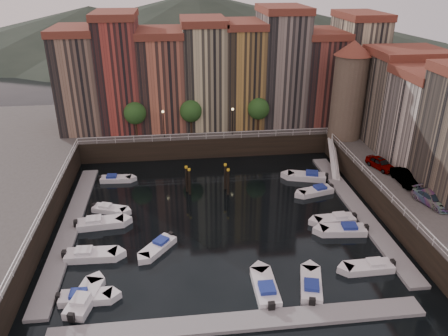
{
  "coord_description": "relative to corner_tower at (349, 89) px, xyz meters",
  "views": [
    {
      "loc": [
        -4.43,
        -42.84,
        25.82
      ],
      "look_at": [
        1.16,
        4.0,
        3.88
      ],
      "focal_mm": 35.0,
      "sensor_mm": 36.0,
      "label": 1
    }
  ],
  "objects": [
    {
      "name": "promenade_trees",
      "position": [
        -21.33,
        3.7,
        -3.61
      ],
      "size": [
        21.2,
        3.2,
        5.2
      ],
      "color": "black",
      "rests_on": "quay_far"
    },
    {
      "name": "far_terrace",
      "position": [
        -16.69,
        9.0,
        0.76
      ],
      "size": [
        48.7,
        10.3,
        17.5
      ],
      "color": "#886A56",
      "rests_on": "quay_far"
    },
    {
      "name": "street_lamps",
      "position": [
        -21.0,
        2.7,
        -4.3
      ],
      "size": [
        10.36,
        0.36,
        4.18
      ],
      "color": "black",
      "rests_on": "quay_far"
    },
    {
      "name": "boat_near_0",
      "position": [
        -32.73,
        -27.6,
        -9.81
      ],
      "size": [
        2.94,
        5.13,
        1.15
      ],
      "rotation": [
        0.0,
        0.0,
        1.32
      ],
      "color": "white",
      "rests_on": "ground"
    },
    {
      "name": "dock_near",
      "position": [
        -20.0,
        -31.5,
        -10.02
      ],
      "size": [
        30.0,
        2.0,
        0.35
      ],
      "primitive_type": "cube",
      "color": "gray",
      "rests_on": "ground"
    },
    {
      "name": "corner_tower",
      "position": [
        0.0,
        0.0,
        0.0
      ],
      "size": [
        5.2,
        5.2,
        13.8
      ],
      "color": "#6B5B4C",
      "rests_on": "quay_right"
    },
    {
      "name": "boat_right_3",
      "position": [
        -7.31,
        -11.08,
        -9.84
      ],
      "size": [
        4.71,
        2.7,
        1.06
      ],
      "rotation": [
        0.0,
        0.0,
        3.4
      ],
      "color": "white",
      "rests_on": "ground"
    },
    {
      "name": "boat_near_3",
      "position": [
        -13.27,
        -28.2,
        -9.81
      ],
      "size": [
        2.95,
        5.07,
        1.13
      ],
      "rotation": [
        0.0,
        0.0,
        1.31
      ],
      "color": "white",
      "rests_on": "ground"
    },
    {
      "name": "boat_left_4",
      "position": [
        -32.57,
        -4.57,
        -9.87
      ],
      "size": [
        4.25,
        1.77,
        0.96
      ],
      "rotation": [
        0.0,
        0.0,
        -0.06
      ],
      "color": "white",
      "rests_on": "ground"
    },
    {
      "name": "right_terrace",
      "position": [
        6.5,
        -10.7,
        -0.64
      ],
      "size": [
        9.3,
        24.3,
        14.0
      ],
      "color": "#776B5A",
      "rests_on": "quay_right"
    },
    {
      "name": "boat_extra_898",
      "position": [
        -26.65,
        -20.68,
        -9.85
      ],
      "size": [
        3.88,
        4.35,
        1.03
      ],
      "rotation": [
        0.0,
        0.0,
        4.06
      ],
      "color": "white",
      "rests_on": "ground"
    },
    {
      "name": "boat_right_2",
      "position": [
        -7.29,
        -17.84,
        -9.83
      ],
      "size": [
        4.73,
        1.92,
        1.08
      ],
      "rotation": [
        0.0,
        0.0,
        3.19
      ],
      "color": "white",
      "rests_on": "ground"
    },
    {
      "name": "boat_left_0",
      "position": [
        -32.73,
        -27.33,
        -9.84
      ],
      "size": [
        4.6,
        1.72,
        1.06
      ],
      "rotation": [
        0.0,
        0.0,
        -0.01
      ],
      "color": "white",
      "rests_on": "ground"
    },
    {
      "name": "boat_left_2",
      "position": [
        -33.1,
        -15.56,
        -9.79
      ],
      "size": [
        5.31,
        2.31,
        1.2
      ],
      "rotation": [
        0.0,
        0.0,
        0.08
      ],
      "color": "white",
      "rests_on": "ground"
    },
    {
      "name": "boat_right_1",
      "position": [
        -7.15,
        -20.03,
        -9.81
      ],
      "size": [
        5.1,
        2.26,
        1.15
      ],
      "rotation": [
        0.0,
        0.0,
        3.05
      ],
      "color": "white",
      "rests_on": "ground"
    },
    {
      "name": "boat_left_1",
      "position": [
        -33.2,
        -21.34,
        -9.79
      ],
      "size": [
        5.2,
        2.04,
        1.19
      ],
      "rotation": [
        0.0,
        0.0,
        -0.03
      ],
      "color": "white",
      "rests_on": "ground"
    },
    {
      "name": "boat_right_4",
      "position": [
        -7.23,
        -7.01,
        -9.79
      ],
      "size": [
        5.4,
        3.24,
        1.21
      ],
      "rotation": [
        0.0,
        0.0,
        2.85
      ],
      "color": "white",
      "rests_on": "ground"
    },
    {
      "name": "boat_near_2",
      "position": [
        -17.31,
        -28.1,
        -9.79
      ],
      "size": [
        1.94,
        5.25,
        1.21
      ],
      "rotation": [
        0.0,
        0.0,
        1.56
      ],
      "color": "white",
      "rests_on": "ground"
    },
    {
      "name": "railings",
      "position": [
        -20.0,
        -9.62,
        -6.41
      ],
      "size": [
        36.08,
        34.04,
        0.52
      ],
      "color": "white",
      "rests_on": "ground"
    },
    {
      "name": "car_c",
      "position": [
        1.83,
        -20.33,
        -6.53
      ],
      "size": [
        3.04,
        4.9,
        1.33
      ],
      "primitive_type": "imported",
      "rotation": [
        0.0,
        0.0,
        0.28
      ],
      "color": "gray",
      "rests_on": "quay_right"
    },
    {
      "name": "boat_left_3",
      "position": [
        -32.45,
        -12.48,
        -9.87
      ],
      "size": [
        4.22,
        2.76,
        0.95
      ],
      "rotation": [
        0.0,
        0.0,
        -0.35
      ],
      "color": "white",
      "rests_on": "ground"
    },
    {
      "name": "mountains",
      "position": [
        -18.28,
        95.5,
        -2.28
      ],
      "size": [
        145.0,
        100.0,
        18.0
      ],
      "color": "#2D382D",
      "rests_on": "ground"
    },
    {
      "name": "boat_right_0",
      "position": [
        -7.05,
        -26.3,
        -9.83
      ],
      "size": [
        4.76,
        1.79,
        1.09
      ],
      "rotation": [
        0.0,
        0.0,
        3.16
      ],
      "color": "white",
      "rests_on": "ground"
    },
    {
      "name": "mooring_pilings",
      "position": [
        -20.74,
        -9.08,
        -8.54
      ],
      "size": [
        5.39,
        1.87,
        3.78
      ],
      "color": "black",
      "rests_on": "ground"
    },
    {
      "name": "car_b",
      "position": [
        1.44,
        -15.3,
        -6.47
      ],
      "size": [
        1.55,
        4.38,
        1.44
      ],
      "primitive_type": "imported",
      "rotation": [
        0.0,
        0.0,
        0.01
      ],
      "color": "gray",
      "rests_on": "quay_right"
    },
    {
      "name": "car_a",
      "position": [
        0.44,
        -11.24,
        -6.49
      ],
      "size": [
        2.82,
        4.42,
        1.4
      ],
      "primitive_type": "imported",
      "rotation": [
        0.0,
        0.0,
        0.31
      ],
      "color": "gray",
      "rests_on": "quay_right"
    },
    {
      "name": "quay_far",
      "position": [
        -20.0,
        11.5,
        -8.69
      ],
      "size": [
        80.0,
        20.0,
        3.0
      ],
      "primitive_type": "cube",
      "color": "black",
      "rests_on": "ground"
    },
    {
      "name": "gangway",
      "position": [
        -2.9,
        -4.5,
        -8.28
      ],
      "size": [
        2.78,
        8.32,
        3.73
      ],
      "color": "white",
      "rests_on": "ground"
    },
    {
      "name": "dock_right",
      "position": [
        -3.8,
        -15.5,
        -10.02
      ],
      "size": [
        2.0,
        28.0,
        0.35
      ],
      "primitive_type": "cube",
      "color": "gray",
      "rests_on": "ground"
    },
    {
      "name": "dock_left",
      "position": [
        -36.2,
        -15.5,
        -10.02
      ],
      "size": [
        2.0,
        28.0,
        0.35
      ],
      "primitive_type": "cube",
      "color": "gray",
      "rests_on": "ground"
    },
    {
      "name": "ground",
      "position": [
        -20.0,
        -14.5,
        -10.19
      ],
      "size": [
        200.0,
        200.0,
        0.0
      ],
      "primitive_type": "plane",
      "color": "black",
      "rests_on": "ground"
    }
  ]
}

